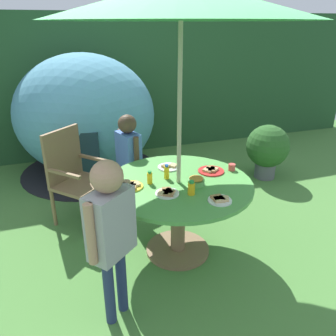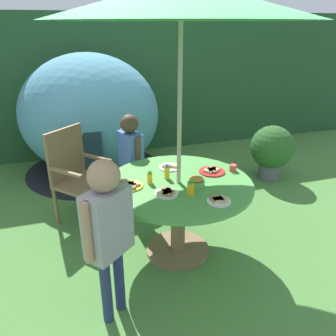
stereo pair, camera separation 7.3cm
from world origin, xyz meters
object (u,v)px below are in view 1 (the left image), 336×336
Objects in this scene: snack_bowl at (196,181)px; patio_umbrella at (181,1)px; juice_bottle_center_back at (191,188)px; cup_near at (232,167)px; child_in_blue_shirt at (129,153)px; child_in_grey_shirt at (111,224)px; plate_near_left at (169,167)px; juice_bottle_near_right at (116,175)px; garden_table at (178,200)px; plate_front_edge at (167,193)px; plate_far_right at (211,170)px; plate_back_edge at (220,200)px; potted_plant at (268,148)px; juice_bottle_mid_left at (167,172)px; juice_bottle_center_front at (150,178)px; plate_far_left at (131,186)px; wooden_chair at (73,172)px; dome_tent at (85,116)px.

patio_umbrella is at bearing 140.54° from snack_bowl.
juice_bottle_center_back reaches higher than cup_near.
child_in_grey_shirt reaches higher than child_in_blue_shirt.
plate_near_left is 1.97× the size of juice_bottle_near_right.
patio_umbrella is 1.84× the size of child_in_grey_shirt.
garden_table is 0.92m from child_in_grey_shirt.
juice_bottle_center_back is (0.02, -0.25, 0.23)m from garden_table.
plate_front_edge is (0.52, 0.39, -0.05)m from child_in_grey_shirt.
plate_back_edge is at bearing -108.64° from plate_far_right.
child_in_blue_shirt is 1.12m from cup_near.
juice_bottle_near_right is at bearing 129.82° from plate_front_edge.
plate_front_edge is (-1.90, -1.35, 0.31)m from potted_plant.
cup_near is at bearing -2.33° from juice_bottle_mid_left.
juice_bottle_near_right is at bearing 172.49° from cup_near.
plate_front_edge is (-0.17, -0.18, -1.40)m from patio_umbrella.
child_in_blue_shirt is at bearing 90.77° from juice_bottle_center_front.
snack_bowl reaches higher than plate_far_left.
juice_bottle_center_front is 0.18m from juice_bottle_mid_left.
wooden_chair reaches higher than cup_near.
child_in_grey_shirt is (-0.43, -1.41, 0.06)m from child_in_blue_shirt.
plate_far_left is 0.35m from juice_bottle_mid_left.
plate_far_right is 0.50m from juice_bottle_center_back.
garden_table is 5.90× the size of plate_far_left.
plate_near_left is (0.58, -1.88, -0.08)m from dome_tent.
plate_back_edge is 1.43× the size of juice_bottle_mid_left.
snack_bowl is at bearing -89.14° from wooden_chair.
child_in_grey_shirt is 11.47× the size of juice_bottle_near_right.
juice_bottle_near_right reaches higher than plate_far_left.
juice_bottle_center_back is at bearing -85.99° from patio_umbrella.
cup_near is at bearing -7.51° from juice_bottle_near_right.
garden_table is 0.34m from juice_bottle_center_back.
juice_bottle_near_right reaches higher than plate_near_left.
plate_far_right is 2.01× the size of juice_bottle_center_back.
dome_tent is 2.28m from plate_far_right.
plate_near_left is 0.40m from plate_far_right.
potted_plant is 1.63m from cup_near.
child_in_blue_shirt reaches higher than juice_bottle_mid_left.
child_in_grey_shirt reaches higher than snack_bowl.
plate_far_right is (0.92, -2.09, -0.08)m from dome_tent.
patio_umbrella is at bearing -172.00° from cup_near.
juice_bottle_center_front is at bearing 131.90° from plate_back_edge.
cup_near is at bearing 1.72° from juice_bottle_center_front.
juice_bottle_near_right is at bearing -168.74° from plate_near_left.
cup_near is at bearing 30.13° from child_in_blue_shirt.
dome_tent is 2.40m from cup_near.
juice_bottle_near_right is (-0.50, 0.22, 0.22)m from garden_table.
wooden_chair is at bearing 133.79° from snack_bowl.
patio_umbrella reaches higher than garden_table.
wooden_chair is 1.42m from snack_bowl.
plate_far_left is 2.03× the size of juice_bottle_near_right.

